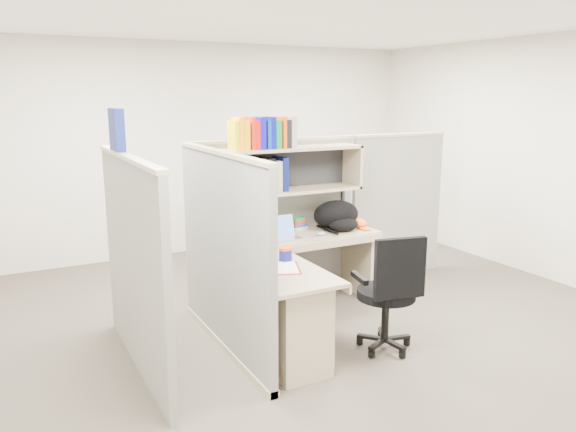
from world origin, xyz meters
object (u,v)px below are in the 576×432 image
desk (295,299)px  task_chair (388,311)px  backpack (340,216)px  snack_canister (285,254)px  laptop (285,228)px

desk → task_chair: (0.64, -0.38, -0.09)m
backpack → desk: bearing=-120.3°
task_chair → snack_canister: bearing=142.2°
desk → backpack: size_ratio=3.59×
snack_canister → task_chair: (0.66, -0.51, -0.43)m
laptop → task_chair: bearing=-73.0°
laptop → task_chair: 1.26m
desk → snack_canister: size_ratio=15.61×
desk → snack_canister: snack_canister is taller
task_chair → desk: bearing=149.8°
backpack → task_chair: bearing=-85.6°
backpack → snack_canister: bearing=-125.8°
desk → laptop: (0.29, 0.73, 0.40)m
task_chair → backpack: bearing=75.7°
laptop → backpack: (0.66, 0.09, 0.04)m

